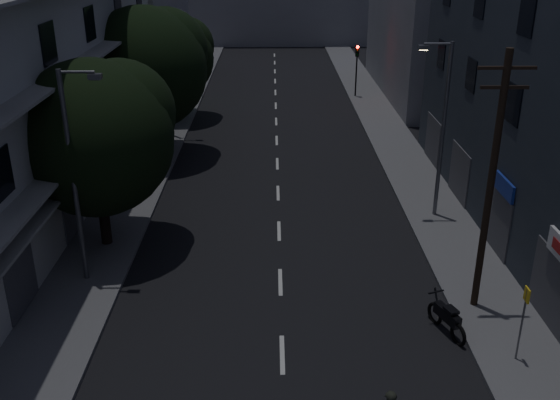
{
  "coord_description": "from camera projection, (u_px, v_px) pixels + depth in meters",
  "views": [
    {
      "loc": [
        -0.28,
        -9.79,
        12.24
      ],
      "look_at": [
        0.0,
        12.0,
        3.0
      ],
      "focal_mm": 40.0,
      "sensor_mm": 36.0,
      "label": 1
    }
  ],
  "objects": [
    {
      "name": "ground",
      "position": [
        277.0,
        161.0,
        36.81
      ],
      "size": [
        160.0,
        160.0,
        0.0
      ],
      "primitive_type": "plane",
      "color": "black",
      "rests_on": "ground"
    },
    {
      "name": "sidewalk_left",
      "position": [
        150.0,
        160.0,
        36.69
      ],
      "size": [
        3.0,
        90.0,
        0.15
      ],
      "primitive_type": "cube",
      "color": "#565659",
      "rests_on": "ground"
    },
    {
      "name": "sidewalk_right",
      "position": [
        404.0,
        159.0,
        36.87
      ],
      "size": [
        3.0,
        90.0,
        0.15
      ],
      "primitive_type": "cube",
      "color": "#565659",
      "rests_on": "ground"
    },
    {
      "name": "lane_markings",
      "position": [
        276.0,
        130.0,
        42.56
      ],
      "size": [
        0.15,
        60.5,
        0.01
      ],
      "color": "beige",
      "rests_on": "ground"
    },
    {
      "name": "building_left",
      "position": [
        7.0,
        65.0,
        27.49
      ],
      "size": [
        7.0,
        36.0,
        14.0
      ],
      "color": "#B1B1AB",
      "rests_on": "ground"
    },
    {
      "name": "building_far_right",
      "position": [
        424.0,
        14.0,
        50.06
      ],
      "size": [
        6.0,
        20.0,
        13.0
      ],
      "primitive_type": "cube",
      "color": "slate",
      "rests_on": "ground"
    },
    {
      "name": "building_far_end",
      "position": [
        274.0,
        0.0,
        76.28
      ],
      "size": [
        24.0,
        8.0,
        10.0
      ],
      "primitive_type": "cube",
      "color": "slate",
      "rests_on": "ground"
    },
    {
      "name": "tree_near",
      "position": [
        96.0,
        132.0,
        24.83
      ],
      "size": [
        6.35,
        6.35,
        7.83
      ],
      "color": "black",
      "rests_on": "sidewalk_left"
    },
    {
      "name": "tree_mid",
      "position": [
        146.0,
        64.0,
        35.34
      ],
      "size": [
        7.04,
        7.04,
        8.66
      ],
      "color": "black",
      "rests_on": "sidewalk_left"
    },
    {
      "name": "tree_far",
      "position": [
        173.0,
        54.0,
        43.54
      ],
      "size": [
        5.76,
        5.76,
        7.13
      ],
      "color": "black",
      "rests_on": "sidewalk_left"
    },
    {
      "name": "traffic_signal_far_right",
      "position": [
        357.0,
        60.0,
        49.97
      ],
      "size": [
        0.28,
        0.37,
        4.1
      ],
      "color": "black",
      "rests_on": "sidewalk_right"
    },
    {
      "name": "traffic_signal_far_left",
      "position": [
        195.0,
        59.0,
        50.36
      ],
      "size": [
        0.28,
        0.37,
        4.1
      ],
      "color": "black",
      "rests_on": "sidewalk_left"
    },
    {
      "name": "street_lamp_left_near",
      "position": [
        75.0,
        169.0,
        22.2
      ],
      "size": [
        1.51,
        0.25,
        8.0
      ],
      "color": "#54555B",
      "rests_on": "sidewalk_left"
    },
    {
      "name": "street_lamp_right",
      "position": [
        441.0,
        123.0,
        27.69
      ],
      "size": [
        1.51,
        0.25,
        8.0
      ],
      "color": "slate",
      "rests_on": "sidewalk_right"
    },
    {
      "name": "street_lamp_left_far",
      "position": [
        168.0,
        67.0,
        39.39
      ],
      "size": [
        1.51,
        0.25,
        8.0
      ],
      "color": "#505157",
      "rests_on": "sidewalk_left"
    },
    {
      "name": "utility_pole",
      "position": [
        491.0,
        181.0,
        20.39
      ],
      "size": [
        1.8,
        0.24,
        9.0
      ],
      "color": "black",
      "rests_on": "sidewalk_right"
    },
    {
      "name": "bus_stop_sign",
      "position": [
        524.0,
        311.0,
        18.67
      ],
      "size": [
        0.06,
        0.35,
        2.52
      ],
      "color": "#595B60",
      "rests_on": "sidewalk_right"
    },
    {
      "name": "motorcycle",
      "position": [
        447.0,
        319.0,
        20.69
      ],
      "size": [
        0.96,
        2.01,
        1.35
      ],
      "rotation": [
        0.0,
        0.0,
        0.36
      ],
      "color": "black",
      "rests_on": "ground"
    }
  ]
}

